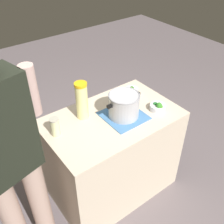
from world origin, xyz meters
name	(u,v)px	position (x,y,z in m)	size (l,w,h in m)	color
ground_plane	(112,186)	(0.00, 0.00, 0.00)	(8.00, 8.00, 0.00)	#675C60
counter_slab	(112,155)	(0.00, 0.00, 0.43)	(1.09, 0.68, 0.87)	beige
dish_cloth	(124,116)	(-0.08, 0.05, 0.87)	(0.31, 0.32, 0.01)	#4678B0
cooking_pot	(124,105)	(-0.08, 0.05, 0.98)	(0.32, 0.25, 0.20)	#B7B7BC
lemonade_pitcher	(82,101)	(0.18, -0.14, 1.02)	(0.10, 0.10, 0.31)	#F2EC90
mason_jar	(55,127)	(0.45, -0.08, 0.94)	(0.07, 0.07, 0.14)	beige
broccoli_bowl_front	(132,90)	(-0.35, -0.17, 0.90)	(0.12, 0.12, 0.07)	silver
broccoli_bowl_center	(158,107)	(-0.36, 0.15, 0.90)	(0.13, 0.13, 0.08)	silver
person_cook	(11,164)	(0.83, 0.11, 0.98)	(0.50, 0.28, 1.76)	tan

